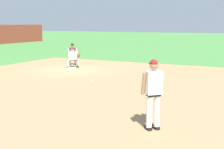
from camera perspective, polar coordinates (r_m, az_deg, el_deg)
name	(u,v)px	position (r m, az deg, el deg)	size (l,w,h in m)	color
ground_plane	(71,69)	(19.21, -7.45, 0.98)	(160.00, 160.00, 0.00)	#47843D
infield_dirt_patch	(96,87)	(13.63, -3.00, -2.34)	(18.00, 18.00, 0.01)	#A87F56
first_base_bag	(71,68)	(19.20, -7.46, 1.11)	(0.38, 0.38, 0.09)	white
baseball	(92,81)	(14.99, -3.76, -1.16)	(0.07, 0.07, 0.07)	white
pitcher	(153,90)	(8.12, 7.59, -2.83)	(0.85, 0.56, 1.86)	black
first_baseman	(73,56)	(19.70, -7.09, 3.34)	(0.74, 1.08, 1.34)	black
umpire	(72,53)	(20.93, -7.24, 3.85)	(0.67, 0.68, 1.46)	black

